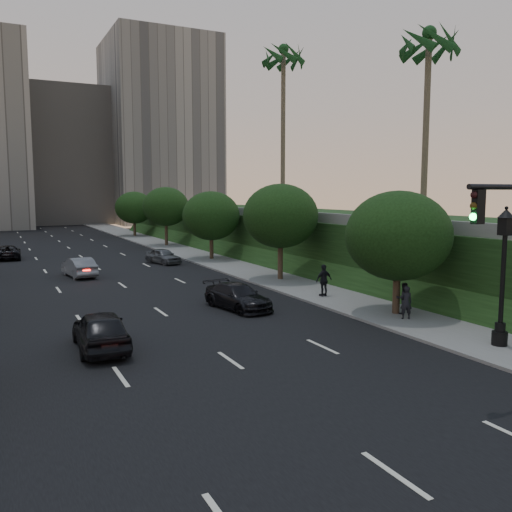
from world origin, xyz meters
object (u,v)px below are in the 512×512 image
sedan_near_left (101,330)px  sedan_far_right (163,256)px  pedestrian_b (403,298)px  pedestrian_c (324,280)px  sedan_far_left (8,252)px  street_lamp (503,283)px  pedestrian_a (406,302)px  sedan_near_right (238,297)px  sedan_mid_left (79,267)px

sedan_near_left → sedan_far_right: sedan_near_left is taller
pedestrian_b → sedan_near_left: bearing=18.1°
pedestrian_b → pedestrian_c: size_ratio=0.85×
sedan_far_left → pedestrian_c: pedestrian_c is taller
sedan_near_left → street_lamp: bearing=156.6°
sedan_far_right → street_lamp: bearing=-97.9°
street_lamp → pedestrian_a: bearing=93.0°
sedan_near_right → street_lamp: bearing=-70.7°
sedan_near_left → pedestrian_b: bearing=179.0°
sedan_near_left → pedestrian_a: (13.87, -1.72, 0.16)m
sedan_far_right → sedan_mid_left: bearing=-166.4°
pedestrian_a → pedestrian_c: 6.55m
street_lamp → sedan_near_right: 13.00m
pedestrian_a → pedestrian_b: pedestrian_a is taller
street_lamp → pedestrian_b: (0.35, 5.96, -1.70)m
street_lamp → sedan_far_left: bearing=112.4°
pedestrian_c → sedan_near_left: bearing=15.3°
sedan_far_left → sedan_far_right: 15.13m
street_lamp → sedan_near_left: bearing=154.3°
pedestrian_a → sedan_near_right: bearing=-21.0°
sedan_mid_left → sedan_far_left: (-4.35, 13.66, -0.07)m
pedestrian_a → sedan_far_left: bearing=-40.5°
sedan_far_left → pedestrian_a: 38.47m
sedan_mid_left → pedestrian_c: bearing=120.7°
pedestrian_a → pedestrian_c: pedestrian_c is taller
sedan_near_left → sedan_near_right: size_ratio=1.00×
street_lamp → sedan_far_right: bearing=98.4°
pedestrian_b → sedan_near_right: bearing=-16.9°
sedan_mid_left → pedestrian_a: (11.89, -21.22, 0.23)m
street_lamp → sedan_far_left: 43.29m
pedestrian_a → pedestrian_c: (-0.34, 6.54, 0.13)m
sedan_far_right → pedestrian_a: pedestrian_a is taller
sedan_far_left → pedestrian_c: bearing=121.7°
sedan_mid_left → sedan_far_left: size_ratio=0.93×
sedan_near_left → sedan_far_right: 25.73m
sedan_near_right → pedestrian_b: pedestrian_b is taller
sedan_near_left → sedan_far_right: bearing=-109.5°
sedan_near_left → sedan_far_left: sedan_near_left is taller
sedan_near_left → sedan_far_right: (9.58, 23.88, -0.12)m
pedestrian_c → sedan_far_right: bearing=-82.6°
sedan_near_left → sedan_far_right: size_ratio=1.18×
street_lamp → pedestrian_c: street_lamp is taller
pedestrian_c → sedan_far_left: bearing=-65.0°
street_lamp → sedan_near_right: street_lamp is taller
pedestrian_b → pedestrian_a: bearing=76.3°
sedan_mid_left → pedestrian_b: (12.51, -20.34, 0.21)m
sedan_mid_left → pedestrian_a: 24.33m
sedan_near_left → sedan_mid_left: sedan_near_left is taller
sedan_near_right → sedan_far_left: bearing=99.6°
sedan_far_left → pedestrian_a: (16.24, -34.88, 0.30)m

